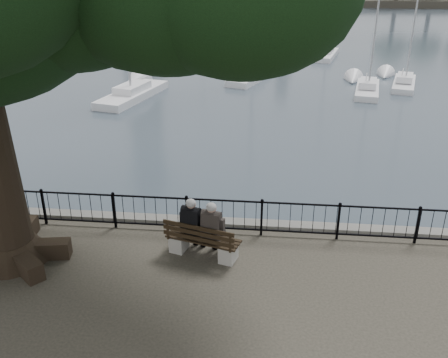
# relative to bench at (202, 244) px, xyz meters

# --- Properties ---
(harbor) EXTENTS (260.00, 260.00, 1.20)m
(harbor) POSITION_rel_bench_xyz_m (0.42, 1.67, -0.84)
(harbor) COLOR #5D5B53
(harbor) RESTS_ON ground
(railing) EXTENTS (22.06, 0.06, 1.00)m
(railing) POSITION_rel_bench_xyz_m (0.42, 1.17, 0.22)
(railing) COLOR black
(railing) RESTS_ON ground
(bench) EXTENTS (1.94, 1.05, 0.98)m
(bench) POSITION_rel_bench_xyz_m (0.00, 0.00, 0.00)
(bench) COLOR gray
(bench) RESTS_ON ground
(person_left) EXTENTS (0.59, 0.84, 1.56)m
(person_left) POSITION_rel_bench_xyz_m (-0.23, 0.18, 0.37)
(person_left) COLOR black
(person_left) RESTS_ON ground
(person_right) EXTENTS (0.59, 0.84, 1.56)m
(person_right) POSITION_rel_bench_xyz_m (0.29, 0.03, 0.37)
(person_right) COLOR black
(person_right) RESTS_ON ground
(lion_monument) EXTENTS (5.63, 5.63, 8.39)m
(lion_monument) POSITION_rel_bench_xyz_m (2.42, 48.61, 0.74)
(lion_monument) COLOR #5D5B53
(lion_monument) RESTS_ON ground
(sailboat_a) EXTENTS (3.16, 6.38, 10.77)m
(sailboat_a) POSITION_rel_bench_xyz_m (-6.79, 17.99, -1.04)
(sailboat_a) COLOR white
(sailboat_a) RESTS_ON ground
(sailboat_b) EXTENTS (3.29, 5.66, 10.93)m
(sailboat_b) POSITION_rel_bench_xyz_m (0.03, 23.53, -1.02)
(sailboat_b) COLOR white
(sailboat_b) RESTS_ON ground
(sailboat_c) EXTENTS (2.19, 4.99, 10.18)m
(sailboat_c) POSITION_rel_bench_xyz_m (7.35, 20.76, -1.02)
(sailboat_c) COLOR white
(sailboat_c) RESTS_ON ground
(sailboat_d) EXTENTS (2.44, 4.83, 8.87)m
(sailboat_d) POSITION_rel_bench_xyz_m (9.96, 22.57, -1.05)
(sailboat_d) COLOR white
(sailboat_d) RESTS_ON ground
(sailboat_e) EXTENTS (3.56, 5.96, 13.10)m
(sailboat_e) POSITION_rel_bench_xyz_m (-9.08, 30.09, -0.97)
(sailboat_e) COLOR white
(sailboat_e) RESTS_ON ground
(sailboat_f) EXTENTS (2.16, 5.66, 11.40)m
(sailboat_f) POSITION_rel_bench_xyz_m (-0.32, 33.55, -1.01)
(sailboat_f) COLOR white
(sailboat_f) RESTS_ON ground
(sailboat_g) EXTENTS (2.63, 5.49, 10.40)m
(sailboat_g) POSITION_rel_bench_xyz_m (5.75, 32.29, -1.03)
(sailboat_g) COLOR white
(sailboat_g) RESTS_ON ground
(sailboat_h) EXTENTS (1.71, 4.77, 11.22)m
(sailboat_h) POSITION_rel_bench_xyz_m (-5.66, 39.55, -0.99)
(sailboat_h) COLOR white
(sailboat_h) RESTS_ON ground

